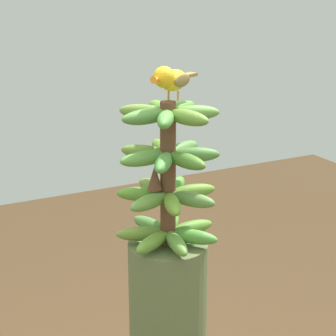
% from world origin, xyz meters
% --- Properties ---
extents(banana_bunch, '(0.26, 0.26, 0.36)m').
position_xyz_m(banana_bunch, '(0.00, -0.00, 1.52)').
color(banana_bunch, brown).
rests_on(banana_bunch, banana_tree).
extents(perched_bird, '(0.11, 0.17, 0.09)m').
position_xyz_m(perched_bird, '(0.00, 0.00, 1.76)').
color(perched_bird, '#C68933').
rests_on(perched_bird, banana_bunch).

